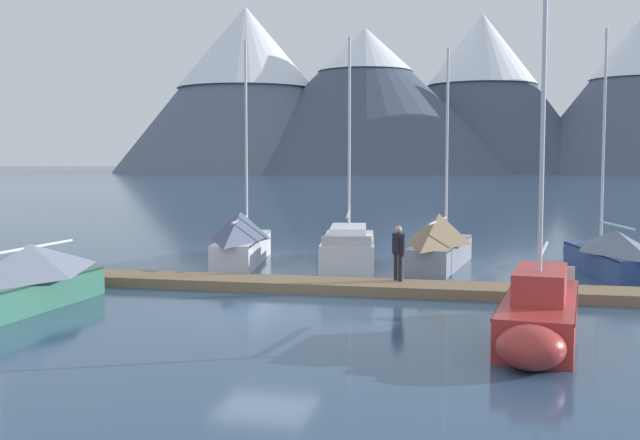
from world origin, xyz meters
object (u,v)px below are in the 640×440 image
(sailboat_outer_slip, at_px, (539,312))
(sailboat_end_of_dock, at_px, (609,252))
(sailboat_mid_dock_port, at_px, (243,238))
(sailboat_second_berth, at_px, (16,281))
(sailboat_far_berth, at_px, (441,241))
(sailboat_mid_dock_starboard, at_px, (349,248))
(person_on_dock, at_px, (398,250))

(sailboat_outer_slip, height_order, sailboat_end_of_dock, sailboat_end_of_dock)
(sailboat_mid_dock_port, relative_size, sailboat_outer_slip, 1.06)
(sailboat_mid_dock_port, height_order, sailboat_end_of_dock, sailboat_mid_dock_port)
(sailboat_second_berth, distance_m, sailboat_far_berth, 15.19)
(sailboat_second_berth, height_order, sailboat_outer_slip, sailboat_outer_slip)
(sailboat_mid_dock_port, bearing_deg, sailboat_mid_dock_starboard, 5.14)
(sailboat_mid_dock_port, distance_m, sailboat_far_berth, 7.58)
(sailboat_second_berth, relative_size, sailboat_end_of_dock, 0.92)
(sailboat_end_of_dock, bearing_deg, person_on_dock, -142.49)
(person_on_dock, bearing_deg, sailboat_outer_slip, -55.65)
(sailboat_second_berth, height_order, sailboat_far_berth, sailboat_far_berth)
(sailboat_mid_dock_port, bearing_deg, sailboat_outer_slip, -45.08)
(sailboat_far_berth, distance_m, sailboat_end_of_dock, 5.87)
(sailboat_mid_dock_starboard, distance_m, sailboat_far_berth, 3.48)
(sailboat_second_berth, distance_m, sailboat_mid_dock_starboard, 12.85)
(sailboat_mid_dock_starboard, bearing_deg, sailboat_far_berth, 5.47)
(sailboat_outer_slip, bearing_deg, sailboat_far_berth, 105.34)
(sailboat_second_berth, relative_size, sailboat_mid_dock_starboard, 0.92)
(sailboat_second_berth, bearing_deg, sailboat_outer_slip, -0.45)
(sailboat_mid_dock_starboard, distance_m, sailboat_end_of_dock, 9.30)
(sailboat_mid_dock_starboard, bearing_deg, sailboat_mid_dock_port, -174.86)
(sailboat_far_berth, xyz_separation_m, person_on_dock, (-0.83, -5.61, 0.29))
(sailboat_end_of_dock, bearing_deg, sailboat_mid_dock_port, -179.09)
(sailboat_outer_slip, xyz_separation_m, person_on_dock, (-3.96, 5.79, 0.64))
(sailboat_far_berth, bearing_deg, sailboat_outer_slip, -74.66)
(sailboat_second_berth, distance_m, sailboat_outer_slip, 13.28)
(person_on_dock, bearing_deg, sailboat_mid_dock_starboard, 116.38)
(sailboat_mid_dock_starboard, distance_m, sailboat_outer_slip, 12.88)
(sailboat_second_berth, bearing_deg, sailboat_end_of_dock, 34.05)
(sailboat_mid_dock_port, relative_size, sailboat_far_berth, 1.06)
(sailboat_end_of_dock, xyz_separation_m, person_on_dock, (-6.68, -5.13, 0.50))
(sailboat_outer_slip, height_order, person_on_dock, sailboat_outer_slip)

